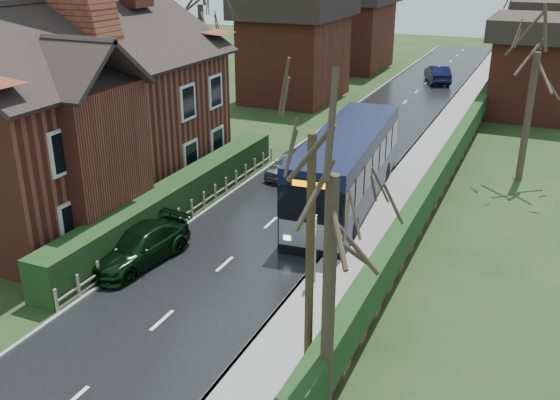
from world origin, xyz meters
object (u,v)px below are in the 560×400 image
at_px(brick_house, 71,106).
at_px(car_green, 138,246).
at_px(car_silver, 291,164).
at_px(bus, 347,170).
at_px(bus_stop_sign, 315,240).
at_px(telegraph_pole, 310,257).

height_order(brick_house, car_green, brick_house).
relative_size(brick_house, car_silver, 4.04).
xyz_separation_m(brick_house, car_silver, (7.23, 7.01, -3.76)).
height_order(bus, bus_stop_sign, bus).
relative_size(bus, car_green, 2.52).
height_order(car_green, bus_stop_sign, bus_stop_sign).
bearing_deg(bus_stop_sign, bus, 83.62).
distance_m(bus, bus_stop_sign, 7.35).
distance_m(bus, telegraph_pole, 11.83).
height_order(bus, car_silver, bus).
relative_size(brick_house, bus, 1.31).
bearing_deg(telegraph_pole, car_green, 150.91).
relative_size(car_green, telegraph_pole, 0.68).
distance_m(car_silver, car_green, 10.95).
bearing_deg(car_green, car_silver, 90.01).
height_order(car_silver, bus_stop_sign, bus_stop_sign).
bearing_deg(brick_house, telegraph_pole, -27.34).
bearing_deg(brick_house, bus_stop_sign, -13.23).
distance_m(brick_house, car_silver, 10.75).
relative_size(brick_house, car_green, 3.29).
distance_m(bus, car_silver, 4.67).
bearing_deg(telegraph_pole, brick_house, 145.84).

